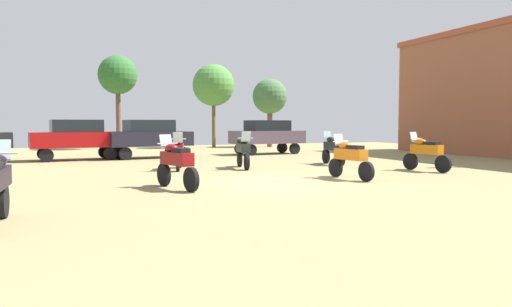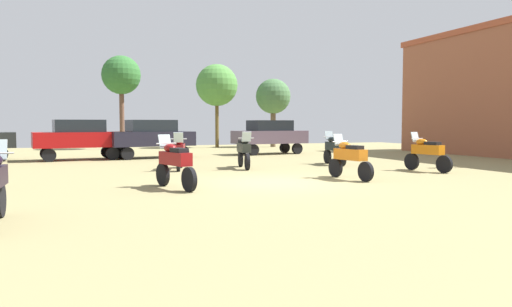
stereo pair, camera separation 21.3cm
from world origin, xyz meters
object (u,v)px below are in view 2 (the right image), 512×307
car_2 (270,134)px  tree_3 (273,97)px  car_1 (79,136)px  tree_4 (217,85)px  motorcycle_4 (180,151)px  motorcycle_8 (350,157)px  motorcycle_2 (175,162)px  motorcycle_3 (334,148)px  motorcycle_5 (244,150)px  car_4 (151,136)px  tree_1 (121,76)px  motorcycle_1 (427,152)px

car_2 → tree_3: size_ratio=0.85×
car_1 → tree_4: tree_4 is taller
motorcycle_4 → motorcycle_8: motorcycle_4 is taller
motorcycle_2 → motorcycle_3: size_ratio=1.00×
motorcycle_5 → motorcycle_8: bearing=121.4°
motorcycle_8 → car_4: size_ratio=0.47×
motorcycle_5 → tree_1: 18.08m
car_2 → tree_4: 9.43m
motorcycle_2 → car_4: 12.40m
motorcycle_1 → motorcycle_5: bearing=137.8°
motorcycle_3 → car_1: size_ratio=0.48×
motorcycle_5 → motorcycle_8: 5.19m
motorcycle_4 → motorcycle_5: (2.54, -0.40, 0.01)m
tree_3 → car_2: bearing=-113.8°
motorcycle_4 → car_4: size_ratio=0.47×
motorcycle_3 → car_4: 9.85m
tree_3 → motorcycle_2: bearing=-119.0°
motorcycle_3 → car_4: car_4 is taller
motorcycle_1 → motorcycle_5: 7.07m
motorcycle_8 → car_1: bearing=116.5°
tree_1 → motorcycle_1: bearing=-65.9°
tree_1 → motorcycle_5: bearing=-79.4°
tree_1 → car_4: bearing=-86.6°
car_1 → tree_3: (14.20, 9.11, 2.68)m
motorcycle_2 → motorcycle_5: bearing=36.8°
motorcycle_4 → motorcycle_8: (4.52, -5.19, -0.01)m
motorcycle_1 → car_1: size_ratio=0.47×
motorcycle_8 → car_2: car_2 is taller
motorcycle_4 → car_4: bearing=-74.2°
motorcycle_1 → tree_4: size_ratio=0.34×
motorcycle_1 → car_4: 13.91m
car_4 → tree_4: size_ratio=0.73×
car_1 → tree_4: 14.26m
motorcycle_5 → car_4: (-2.62, 7.24, 0.44)m
motorcycle_2 → car_1: car_1 is taller
tree_4 → car_4: bearing=-123.3°
car_2 → tree_1: tree_1 is taller
motorcycle_4 → tree_4: 18.04m
motorcycle_5 → motorcycle_1: bearing=158.6°
motorcycle_8 → tree_1: size_ratio=0.33×
motorcycle_2 → motorcycle_5: size_ratio=0.98×
motorcycle_4 → car_2: (6.98, 7.74, 0.44)m
motorcycle_1 → motorcycle_3: bearing=103.5°
motorcycle_2 → car_4: car_4 is taller
motorcycle_4 → car_2: bearing=-116.9°
motorcycle_4 → motorcycle_3: bearing=-166.1°
motorcycle_2 → tree_3: (11.82, 21.36, 3.12)m
motorcycle_1 → motorcycle_2: size_ratio=0.97×
motorcycle_8 → car_1: (-8.15, 11.96, 0.45)m
motorcycle_2 → tree_4: size_ratio=0.35×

